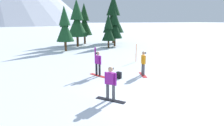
{
  "coord_description": "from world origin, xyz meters",
  "views": [
    {
      "loc": [
        -5.56,
        -8.14,
        3.72
      ],
      "look_at": [
        -0.65,
        3.87,
        1.0
      ],
      "focal_mm": 32.31,
      "sensor_mm": 36.0,
      "label": 1
    }
  ],
  "objects_px": {
    "snowboarder_background": "(98,63)",
    "backpack_black": "(119,75)",
    "pine_tree_slender": "(77,21)",
    "pine_tree_young": "(113,17)",
    "pine_tree_leaning": "(65,27)",
    "pine_tree_broad": "(84,22)",
    "snowboarder_foreground": "(111,83)",
    "trail_marker_pole": "(136,53)",
    "pine_tree_tall": "(108,29)",
    "pine_tree_twin": "(115,26)",
    "pine_tree_short": "(64,28)",
    "snowboarder_midground": "(143,63)"
  },
  "relations": [
    {
      "from": "pine_tree_slender",
      "to": "pine_tree_young",
      "type": "bearing_deg",
      "value": 21.21
    },
    {
      "from": "trail_marker_pole",
      "to": "pine_tree_short",
      "type": "height_order",
      "value": "pine_tree_short"
    },
    {
      "from": "snowboarder_foreground",
      "to": "pine_tree_leaning",
      "type": "xyz_separation_m",
      "value": [
        0.75,
        16.97,
        2.16
      ]
    },
    {
      "from": "pine_tree_tall",
      "to": "snowboarder_background",
      "type": "bearing_deg",
      "value": -114.07
    },
    {
      "from": "snowboarder_foreground",
      "to": "pine_tree_broad",
      "type": "bearing_deg",
      "value": 78.1
    },
    {
      "from": "pine_tree_tall",
      "to": "pine_tree_twin",
      "type": "bearing_deg",
      "value": 41.78
    },
    {
      "from": "pine_tree_leaning",
      "to": "pine_tree_twin",
      "type": "relative_size",
      "value": 1.01
    },
    {
      "from": "snowboarder_background",
      "to": "snowboarder_midground",
      "type": "bearing_deg",
      "value": -19.01
    },
    {
      "from": "pine_tree_broad",
      "to": "pine_tree_twin",
      "type": "bearing_deg",
      "value": -57.23
    },
    {
      "from": "snowboarder_foreground",
      "to": "pine_tree_tall",
      "type": "relative_size",
      "value": 0.35
    },
    {
      "from": "snowboarder_foreground",
      "to": "snowboarder_background",
      "type": "bearing_deg",
      "value": 79.25
    },
    {
      "from": "backpack_black",
      "to": "pine_tree_slender",
      "type": "height_order",
      "value": "pine_tree_slender"
    },
    {
      "from": "backpack_black",
      "to": "pine_tree_young",
      "type": "distance_m",
      "value": 22.24
    },
    {
      "from": "pine_tree_broad",
      "to": "pine_tree_young",
      "type": "bearing_deg",
      "value": -7.08
    },
    {
      "from": "snowboarder_background",
      "to": "pine_tree_short",
      "type": "distance_m",
      "value": 18.36
    },
    {
      "from": "pine_tree_tall",
      "to": "snowboarder_midground",
      "type": "bearing_deg",
      "value": -101.8
    },
    {
      "from": "snowboarder_background",
      "to": "pine_tree_leaning",
      "type": "xyz_separation_m",
      "value": [
        -0.08,
        12.55,
        2.1
      ]
    },
    {
      "from": "snowboarder_foreground",
      "to": "pine_tree_twin",
      "type": "distance_m",
      "value": 20.96
    },
    {
      "from": "trail_marker_pole",
      "to": "backpack_black",
      "type": "bearing_deg",
      "value": -129.9
    },
    {
      "from": "snowboarder_foreground",
      "to": "snowboarder_midground",
      "type": "distance_m",
      "value": 5.1
    },
    {
      "from": "snowboarder_midground",
      "to": "pine_tree_short",
      "type": "height_order",
      "value": "pine_tree_short"
    },
    {
      "from": "snowboarder_midground",
      "to": "pine_tree_young",
      "type": "relative_size",
      "value": 0.21
    },
    {
      "from": "snowboarder_foreground",
      "to": "pine_tree_leaning",
      "type": "bearing_deg",
      "value": 87.45
    },
    {
      "from": "pine_tree_slender",
      "to": "pine_tree_leaning",
      "type": "bearing_deg",
      "value": -121.4
    },
    {
      "from": "pine_tree_slender",
      "to": "pine_tree_broad",
      "type": "bearing_deg",
      "value": 59.23
    },
    {
      "from": "snowboarder_background",
      "to": "trail_marker_pole",
      "type": "xyz_separation_m",
      "value": [
        4.78,
        3.3,
        -0.09
      ]
    },
    {
      "from": "pine_tree_tall",
      "to": "pine_tree_young",
      "type": "height_order",
      "value": "pine_tree_young"
    },
    {
      "from": "pine_tree_short",
      "to": "pine_tree_slender",
      "type": "height_order",
      "value": "pine_tree_slender"
    },
    {
      "from": "pine_tree_leaning",
      "to": "pine_tree_broad",
      "type": "xyz_separation_m",
      "value": [
        4.33,
        7.18,
        0.55
      ]
    },
    {
      "from": "snowboarder_background",
      "to": "pine_tree_tall",
      "type": "relative_size",
      "value": 0.42
    },
    {
      "from": "snowboarder_midground",
      "to": "pine_tree_broad",
      "type": "xyz_separation_m",
      "value": [
        1.29,
        20.75,
        2.69
      ]
    },
    {
      "from": "snowboarder_midground",
      "to": "backpack_black",
      "type": "xyz_separation_m",
      "value": [
        -1.92,
        -0.15,
        -0.67
      ]
    },
    {
      "from": "pine_tree_broad",
      "to": "backpack_black",
      "type": "bearing_deg",
      "value": -98.71
    },
    {
      "from": "pine_tree_broad",
      "to": "pine_tree_young",
      "type": "distance_m",
      "value": 4.96
    },
    {
      "from": "pine_tree_leaning",
      "to": "pine_tree_young",
      "type": "xyz_separation_m",
      "value": [
        9.18,
        6.58,
        1.39
      ]
    },
    {
      "from": "snowboarder_background",
      "to": "backpack_black",
      "type": "xyz_separation_m",
      "value": [
        1.05,
        -1.17,
        -0.71
      ]
    },
    {
      "from": "snowboarder_background",
      "to": "pine_tree_young",
      "type": "distance_m",
      "value": 21.47
    },
    {
      "from": "trail_marker_pole",
      "to": "pine_tree_short",
      "type": "xyz_separation_m",
      "value": [
        -4.03,
        14.96,
        1.86
      ]
    },
    {
      "from": "pine_tree_short",
      "to": "pine_tree_tall",
      "type": "bearing_deg",
      "value": -43.22
    },
    {
      "from": "trail_marker_pole",
      "to": "pine_tree_leaning",
      "type": "height_order",
      "value": "pine_tree_leaning"
    },
    {
      "from": "trail_marker_pole",
      "to": "snowboarder_midground",
      "type": "bearing_deg",
      "value": -112.85
    },
    {
      "from": "snowboarder_midground",
      "to": "pine_tree_leaning",
      "type": "relative_size",
      "value": 0.3
    },
    {
      "from": "pine_tree_twin",
      "to": "snowboarder_foreground",
      "type": "bearing_deg",
      "value": -113.5
    },
    {
      "from": "snowboarder_foreground",
      "to": "pine_tree_tall",
      "type": "height_order",
      "value": "pine_tree_tall"
    },
    {
      "from": "pine_tree_twin",
      "to": "pine_tree_broad",
      "type": "xyz_separation_m",
      "value": [
        -3.23,
        5.02,
        0.59
      ]
    },
    {
      "from": "pine_tree_short",
      "to": "pine_tree_twin",
      "type": "relative_size",
      "value": 0.9
    },
    {
      "from": "snowboarder_foreground",
      "to": "pine_tree_young",
      "type": "bearing_deg",
      "value": 67.11
    },
    {
      "from": "pine_tree_young",
      "to": "pine_tree_slender",
      "type": "relative_size",
      "value": 1.19
    },
    {
      "from": "snowboarder_foreground",
      "to": "pine_tree_twin",
      "type": "height_order",
      "value": "pine_tree_twin"
    },
    {
      "from": "snowboarder_foreground",
      "to": "trail_marker_pole",
      "type": "bearing_deg",
      "value": 53.91
    }
  ]
}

